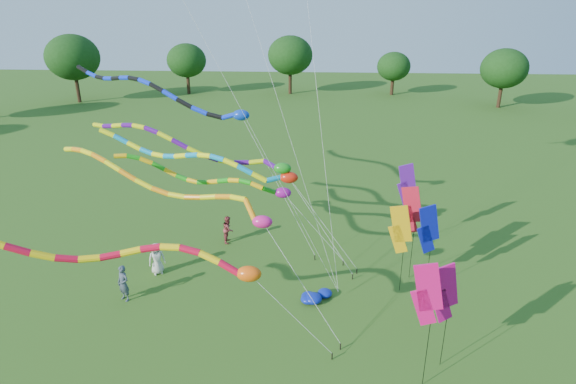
# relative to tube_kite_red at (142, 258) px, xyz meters

# --- Properties ---
(ground) EXTENTS (160.00, 160.00, 0.00)m
(ground) POSITION_rel_tube_kite_red_xyz_m (4.90, 0.67, -4.53)
(ground) COLOR #255416
(ground) RESTS_ON ground
(tree_ring) EXTENTS (116.28, 119.49, 9.51)m
(tree_ring) POSITION_rel_tube_kite_red_xyz_m (3.86, -4.18, 0.97)
(tree_ring) COLOR #382314
(tree_ring) RESTS_ON ground
(tube_kite_red) EXTENTS (13.51, 1.75, 6.57)m
(tube_kite_red) POSITION_rel_tube_kite_red_xyz_m (0.00, 0.00, 0.00)
(tube_kite_red) COLOR black
(tube_kite_red) RESTS_ON ground
(tube_kite_orange) EXTENTS (12.94, 5.45, 7.43)m
(tube_kite_orange) POSITION_rel_tube_kite_red_xyz_m (0.48, 3.94, 1.07)
(tube_kite_orange) COLOR black
(tube_kite_orange) RESTS_ON ground
(tube_kite_purple) EXTENTS (14.05, 4.06, 7.84)m
(tube_kite_purple) POSITION_rel_tube_kite_red_xyz_m (0.57, 8.23, 1.60)
(tube_kite_purple) COLOR black
(tube_kite_purple) RESTS_ON ground
(tube_kite_blue) EXTENTS (15.06, 7.36, 9.88)m
(tube_kite_blue) POSITION_rel_tube_kite_red_xyz_m (-2.17, 11.78, 3.66)
(tube_kite_blue) COLOR black
(tube_kite_blue) RESTS_ON ground
(tube_kite_cyan) EXTENTS (13.30, 2.19, 7.45)m
(tube_kite_cyan) POSITION_rel_tube_kite_red_xyz_m (1.29, 7.69, 1.09)
(tube_kite_cyan) COLOR black
(tube_kite_cyan) RESTS_ON ground
(tube_kite_green) EXTENTS (11.75, 1.49, 6.36)m
(tube_kite_green) POSITION_rel_tube_kite_red_xyz_m (1.52, 7.95, 0.03)
(tube_kite_green) COLOR black
(tube_kite_green) RESTS_ON ground
(banner_pole_magenta_b) EXTENTS (1.12, 0.46, 4.55)m
(banner_pole_magenta_b) POSITION_rel_tube_kite_red_xyz_m (10.97, 0.26, -1.24)
(banner_pole_magenta_b) COLOR black
(banner_pole_magenta_b) RESTS_ON ground
(banner_pole_blue_b) EXTENTS (1.15, 0.35, 4.53)m
(banner_pole_blue_b) POSITION_rel_tube_kite_red_xyz_m (11.47, 5.57, -1.26)
(banner_pole_blue_b) COLOR black
(banner_pole_blue_b) RESTS_ON ground
(banner_pole_red) EXTENTS (1.13, 0.44, 4.98)m
(banner_pole_red) POSITION_rel_tube_kite_red_xyz_m (10.85, 6.74, -0.81)
(banner_pole_red) COLOR black
(banner_pole_red) RESTS_ON ground
(banner_pole_orange) EXTENTS (1.15, 0.32, 4.52)m
(banner_pole_orange) POSITION_rel_tube_kite_red_xyz_m (10.17, 5.50, -1.27)
(banner_pole_orange) COLOR black
(banner_pole_orange) RESTS_ON ground
(banner_pole_violet) EXTENTS (1.16, 0.29, 5.03)m
(banner_pole_violet) POSITION_rel_tube_kite_red_xyz_m (11.18, 10.00, -0.77)
(banner_pole_violet) COLOR black
(banner_pole_violet) RESTS_ON ground
(banner_pole_magenta_a) EXTENTS (1.16, 0.16, 5.14)m
(banner_pole_magenta_a) POSITION_rel_tube_kite_red_xyz_m (10.06, -0.75, -0.65)
(banner_pole_magenta_a) COLOR black
(banner_pole_magenta_a) RESTS_ON ground
(blue_nylon_heap) EXTENTS (1.37, 1.49, 0.51)m
(blue_nylon_heap) POSITION_rel_tube_kite_red_xyz_m (6.48, 4.78, -4.30)
(blue_nylon_heap) COLOR #0C1FA0
(blue_nylon_heap) RESTS_ON ground
(person_a) EXTENTS (0.99, 0.87, 1.71)m
(person_a) POSITION_rel_tube_kite_red_xyz_m (-1.85, 6.27, -3.67)
(person_a) COLOR beige
(person_a) RESTS_ON ground
(person_b) EXTENTS (0.78, 0.69, 1.79)m
(person_b) POSITION_rel_tube_kite_red_xyz_m (-2.65, 3.83, -3.63)
(person_b) COLOR #3A4451
(person_b) RESTS_ON ground
(person_c) EXTENTS (0.63, 0.80, 1.62)m
(person_c) POSITION_rel_tube_kite_red_xyz_m (1.20, 9.95, -3.72)
(person_c) COLOR maroon
(person_c) RESTS_ON ground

